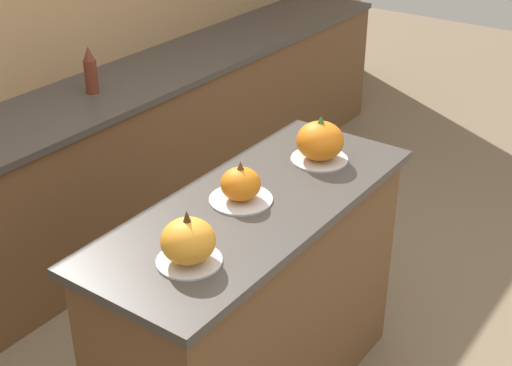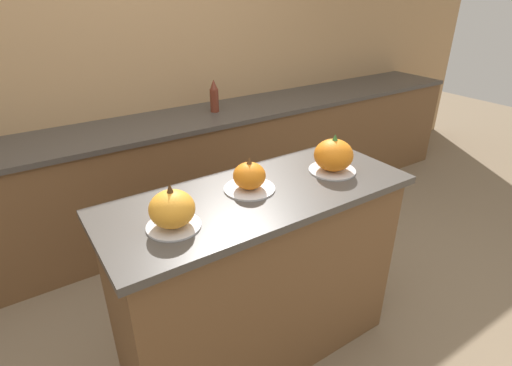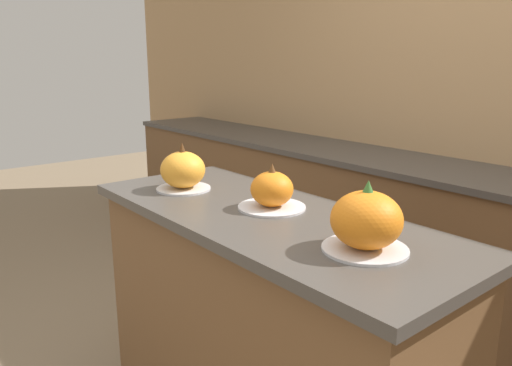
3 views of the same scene
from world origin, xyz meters
The scene contains 5 objects.
kitchen_island centered at (0.00, 0.00, 0.48)m, with size 1.41×0.56×0.96m.
back_counter centered at (0.00, 1.39, 0.44)m, with size 6.00×0.60×0.89m.
pumpkin_cake_left centered at (-0.42, -0.05, 1.03)m, with size 0.21×0.21×0.18m.
pumpkin_cake_center centered at (-0.02, 0.05, 1.02)m, with size 0.23×0.23×0.15m.
pumpkin_cake_right centered at (0.42, -0.01, 1.04)m, with size 0.23×0.23×0.19m.
Camera 3 is at (1.18, -1.01, 1.45)m, focal length 35.00 mm.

